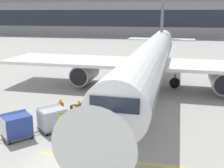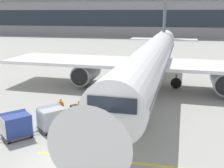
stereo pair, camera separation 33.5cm
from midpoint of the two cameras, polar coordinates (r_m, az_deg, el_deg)
The scene contains 14 objects.
ground_plane at distance 18.40m, azimuth -11.91°, elevation -15.10°, with size 600.00×600.00×0.00m, color gray.
parked_airplane at distance 33.29m, azimuth 7.62°, elevation 4.99°, with size 36.26×46.46×15.29m.
belt_loader at distance 24.14m, azimuth -5.19°, elevation -5.11°, with size 4.13×4.85×3.34m.
baggage_cart_lead at distance 22.34m, azimuth -12.58°, elevation -6.83°, with size 2.52×2.57×1.91m.
baggage_cart_second at distance 21.70m, azimuth -19.38°, elevation -7.97°, with size 2.52×2.57×1.91m.
ground_crew_by_loader at distance 22.64m, azimuth -8.10°, elevation -6.32°, with size 0.40×0.50×1.74m.
ground_crew_by_carts at distance 24.06m, azimuth -7.12°, elevation -5.01°, with size 0.36×0.54×1.74m.
ground_crew_marshaller at distance 24.72m, azimuth -10.81°, elevation -4.62°, with size 0.57×0.26×1.74m.
ground_crew_wingwalker at distance 21.83m, azimuth -11.00°, elevation -7.25°, with size 0.49×0.41×1.74m.
safety_cone_engine_keepout at distance 34.69m, azimuth -6.23°, elevation -0.02°, with size 0.60×0.60×0.68m.
safety_cone_wingtip at distance 29.82m, azimuth -5.75°, elevation -2.52°, with size 0.53×0.53×0.61m.
apron_guidance_line_lead_in at distance 33.26m, azimuth 6.59°, elevation -1.25°, with size 0.20×110.00×0.01m.
apron_guidance_line_stop_bar at distance 17.89m, azimuth 3.21°, elevation -15.69°, with size 12.00×0.20×0.01m.
terminal_building at distance 109.45m, azimuth 4.00°, elevation 13.32°, with size 135.71×17.25×13.53m.
Camera 1 is at (6.47, -14.65, 9.01)m, focal length 44.74 mm.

